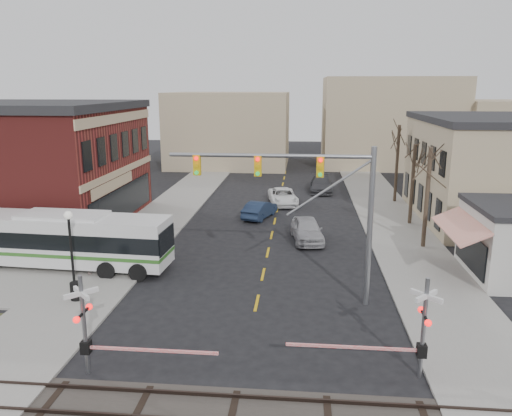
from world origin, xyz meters
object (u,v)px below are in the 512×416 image
at_px(street_lamp, 70,233).
at_px(pedestrian_far, 85,245).
at_px(car_a, 307,230).
at_px(car_c, 283,197).
at_px(transit_bus, 65,239).
at_px(rr_crossing_west, 95,327).
at_px(trash_bin, 76,291).
at_px(car_b, 260,209).
at_px(car_d, 321,184).
at_px(pedestrian_near, 89,258).
at_px(rr_crossing_east, 412,329).
at_px(traffic_signal_mast, 314,192).

distance_m(street_lamp, pedestrian_far, 5.37).
distance_m(car_a, car_c, 11.53).
relative_size(transit_bus, rr_crossing_west, 2.29).
xyz_separation_m(rr_crossing_west, trash_bin, (-3.75, 6.29, -1.39)).
height_order(car_b, car_d, car_d).
xyz_separation_m(trash_bin, car_d, (13.39, 29.04, 0.22)).
bearing_deg(car_d, pedestrian_far, -123.70).
bearing_deg(transit_bus, car_c, 55.93).
relative_size(rr_crossing_west, pedestrian_near, 2.95).
bearing_deg(pedestrian_far, rr_crossing_west, -132.65).
distance_m(car_c, car_d, 7.26).
bearing_deg(car_a, pedestrian_near, -156.06).
bearing_deg(trash_bin, transit_bus, 120.47).
bearing_deg(street_lamp, pedestrian_near, 89.22).
xyz_separation_m(car_b, pedestrian_near, (-8.75, -14.00, 0.34)).
relative_size(rr_crossing_east, car_b, 1.27).
bearing_deg(rr_crossing_east, traffic_signal_mast, 119.06).
bearing_deg(rr_crossing_west, transit_bus, 120.66).
bearing_deg(street_lamp, traffic_signal_mast, -2.45).
height_order(traffic_signal_mast, pedestrian_near, traffic_signal_mast).
bearing_deg(traffic_signal_mast, rr_crossing_west, -138.12).
relative_size(traffic_signal_mast, rr_crossing_west, 1.78).
xyz_separation_m(rr_crossing_east, car_c, (-5.94, 28.19, -1.24)).
bearing_deg(rr_crossing_east, street_lamp, 156.96).
distance_m(traffic_signal_mast, car_c, 22.44).
height_order(street_lamp, car_b, street_lamp).
distance_m(car_a, pedestrian_near, 14.92).
bearing_deg(car_d, pedestrian_near, -118.38).
height_order(traffic_signal_mast, car_c, traffic_signal_mast).
xyz_separation_m(rr_crossing_west, car_b, (4.14, 23.92, -1.24)).
xyz_separation_m(rr_crossing_west, car_a, (8.05, 17.80, -1.13)).
xyz_separation_m(traffic_signal_mast, pedestrian_near, (-12.84, 2.54, -4.67)).
relative_size(transit_bus, rr_crossing_east, 2.29).
relative_size(traffic_signal_mast, car_b, 2.26).
xyz_separation_m(rr_crossing_west, rr_crossing_east, (11.81, 0.93, 0.00)).
bearing_deg(car_d, street_lamp, -116.62).
height_order(car_a, car_d, car_a).
distance_m(transit_bus, car_d, 29.28).
distance_m(rr_crossing_west, car_d, 36.64).
relative_size(traffic_signal_mast, car_a, 2.02).
bearing_deg(trash_bin, rr_crossing_east, -19.01).
distance_m(rr_crossing_east, car_b, 24.27).
xyz_separation_m(transit_bus, street_lamp, (1.82, -2.96, 1.31)).
height_order(transit_bus, rr_crossing_west, rr_crossing_west).
bearing_deg(trash_bin, pedestrian_near, 103.40).
bearing_deg(car_b, traffic_signal_mast, 121.74).
relative_size(car_c, car_d, 0.95).
relative_size(rr_crossing_east, trash_bin, 6.07).
distance_m(car_d, pedestrian_near, 29.14).
bearing_deg(trash_bin, car_c, 67.15).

